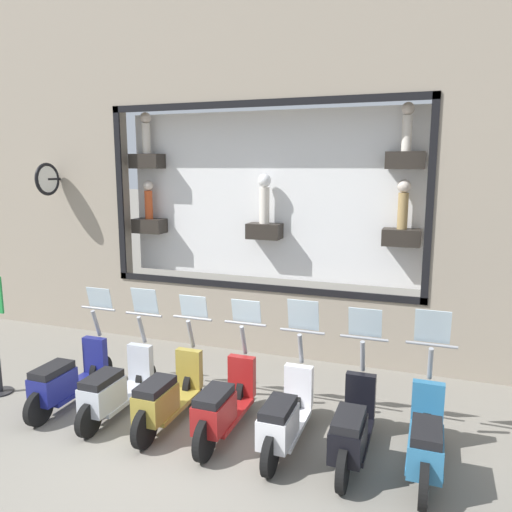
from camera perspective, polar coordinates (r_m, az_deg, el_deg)
ground_plane at (r=6.61m, az=-10.34°, el=-20.93°), size 120.00×120.00×0.00m
building_facade at (r=8.95m, az=0.71°, el=11.31°), size 1.24×36.00×7.05m
scooter_teal_0 at (r=6.14m, az=18.85°, el=-19.21°), size 1.80×0.61×1.70m
scooter_black_1 at (r=6.19m, az=10.92°, el=-18.69°), size 1.80×0.61×1.64m
scooter_white_2 at (r=6.34m, az=3.32°, el=-17.78°), size 1.80×0.60×1.68m
scooter_red_3 at (r=6.58m, az=-3.74°, el=-16.58°), size 1.80×0.60×1.60m
scooter_olive_4 at (r=6.92m, az=-10.14°, el=-15.38°), size 1.80×0.60×1.59m
scooter_silver_5 at (r=7.33m, az=-15.82°, el=-14.24°), size 1.79×0.60×1.62m
scooter_navy_6 at (r=7.80m, az=-20.80°, el=-12.97°), size 1.79×0.61×1.57m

